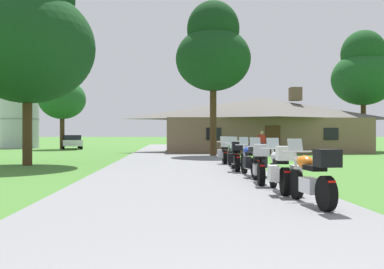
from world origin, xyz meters
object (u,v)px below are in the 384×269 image
Objects in this scene: motorcycle_silver_second_in_row at (281,170)px; tree_left_near at (27,31)px; motorcycle_green_sixth_in_row at (233,154)px; tree_by_lodge_front at (213,50)px; tree_right_of_lodge at (363,71)px; motorcycle_green_fifth_in_row at (236,156)px; bystander_red_shirt_near_lodge at (262,142)px; parked_white_suv_far_left at (71,141)px; metal_silo_distant at (20,115)px; motorcycle_blue_fourth_in_row at (251,160)px; motorcycle_orange_farthest_in_row at (225,152)px; tree_left_far at (62,94)px; motorcycle_black_third_in_row at (259,163)px; motorcycle_orange_nearest_to_camera at (313,177)px.

tree_left_near reaches higher than motorcycle_silver_second_in_row.
tree_by_lodge_front is (0.17, 9.90, 6.43)m from motorcycle_green_sixth_in_row.
tree_by_lodge_front is 0.97× the size of tree_right_of_lodge.
motorcycle_green_fifth_in_row is 1.24× the size of bystander_red_shirt_near_lodge.
parked_white_suv_far_left is at bearing 113.80° from motorcycle_silver_second_in_row.
tree_right_of_lodge is 34.74m from metal_silo_distant.
parked_white_suv_far_left reaches higher than motorcycle_blue_fourth_in_row.
motorcycle_green_fifth_in_row is (-0.18, 2.14, 0.00)m from motorcycle_blue_fourth_in_row.
tree_by_lodge_front is at bearing 92.21° from motorcycle_orange_farthest_in_row.
motorcycle_green_sixth_in_row is at bearing -83.39° from motorcycle_orange_farthest_in_row.
motorcycle_green_fifth_in_row is 2.14m from motorcycle_green_sixth_in_row.
tree_left_near is at bearing -147.03° from bystander_red_shirt_near_lodge.
motorcycle_green_fifth_in_row is at bearing 94.22° from motorcycle_silver_second_in_row.
tree_by_lodge_front is at bearing 92.37° from motorcycle_silver_second_in_row.
tree_by_lodge_front is 19.33m from tree_left_far.
motorcycle_green_fifth_in_row and motorcycle_green_sixth_in_row have the same top height.
metal_silo_distant reaches higher than motorcycle_silver_second_in_row.
metal_silo_distant is (-22.37, 17.71, 2.64)m from bystander_red_shirt_near_lodge.
tree_left_far is at bearing 110.99° from motorcycle_blue_fourth_in_row.
tree_right_of_lodge reaches higher than motorcycle_black_third_in_row.
motorcycle_orange_nearest_to_camera is at bearing -99.97° from bystander_red_shirt_near_lodge.
motorcycle_black_third_in_row is 17.16m from bystander_red_shirt_near_lodge.
parked_white_suv_far_left reaches higher than motorcycle_orange_nearest_to_camera.
motorcycle_silver_second_in_row is 1.00× the size of motorcycle_black_third_in_row.
tree_by_lodge_front reaches higher than metal_silo_distant.
motorcycle_orange_nearest_to_camera is 1.24× the size of bystander_red_shirt_near_lodge.
tree_by_lodge_front is (0.20, 14.18, 6.44)m from motorcycle_blue_fourth_in_row.
tree_right_of_lodge reaches higher than motorcycle_green_sixth_in_row.
tree_right_of_lodge is (14.40, 26.41, 6.40)m from motorcycle_silver_second_in_row.
motorcycle_green_sixth_in_row is 11.10m from bystander_red_shirt_near_lodge.
motorcycle_silver_second_in_row is at bearing -81.78° from motorcycle_black_third_in_row.
motorcycle_green_fifth_in_row is at bearing -106.89° from bystander_red_shirt_near_lodge.
tree_by_lodge_front is 12.42m from tree_left_near.
motorcycle_black_third_in_row is at bearing -85.00° from parked_white_suv_far_left.
motorcycle_silver_second_in_row is 1.00× the size of motorcycle_green_sixth_in_row.
bystander_red_shirt_near_lodge is 16.41m from tree_left_near.
motorcycle_silver_second_in_row is 0.29× the size of metal_silo_distant.
motorcycle_orange_nearest_to_camera is at bearing -93.60° from motorcycle_blue_fourth_in_row.
tree_left_far is at bearing 119.31° from motorcycle_green_fifth_in_row.
motorcycle_green_sixth_in_row is 1.23× the size of bystander_red_shirt_near_lodge.
bystander_red_shirt_near_lodge reaches higher than motorcycle_orange_farthest_in_row.
motorcycle_blue_fourth_in_row and motorcycle_green_sixth_in_row have the same top height.
motorcycle_green_sixth_in_row is 0.20× the size of tree_right_of_lodge.
motorcycle_blue_fourth_in_row is at bearing 90.11° from motorcycle_black_third_in_row.
motorcycle_black_third_in_row is at bearing -86.63° from motorcycle_orange_farthest_in_row.
parked_white_suv_far_left reaches higher than motorcycle_green_sixth_in_row.
tree_by_lodge_front is 16.37m from tree_right_of_lodge.
tree_left_far is at bearing -132.60° from parked_white_suv_far_left.
motorcycle_black_third_in_row is at bearing 96.22° from motorcycle_silver_second_in_row.
motorcycle_black_third_in_row is at bearing -91.33° from tree_by_lodge_front.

